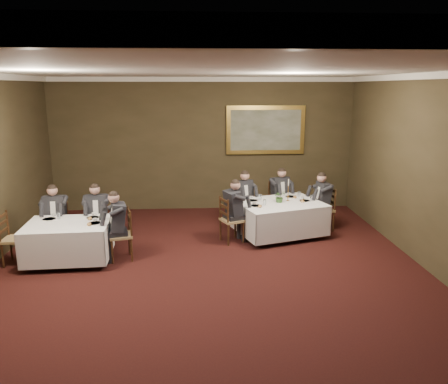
{
  "coord_description": "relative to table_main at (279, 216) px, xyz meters",
  "views": [
    {
      "loc": [
        -0.12,
        -6.59,
        3.25
      ],
      "look_at": [
        0.39,
        2.1,
        1.15
      ],
      "focal_mm": 35.0,
      "sensor_mm": 36.0,
      "label": 1
    }
  ],
  "objects": [
    {
      "name": "place_setting_table_second",
      "position": [
        -4.63,
        -0.94,
        0.35
      ],
      "size": [
        0.33,
        0.31,
        0.14
      ],
      "color": "white",
      "rests_on": "table_second"
    },
    {
      "name": "back_wall",
      "position": [
        -1.66,
        2.36,
        1.3
      ],
      "size": [
        8.0,
        0.1,
        3.5
      ],
      "primitive_type": "cube",
      "color": "#342C1A",
      "rests_on": "ground"
    },
    {
      "name": "ceiling",
      "position": [
        -1.66,
        -2.64,
        3.05
      ],
      "size": [
        8.0,
        10.0,
        0.1
      ],
      "primitive_type": "cube",
      "color": "silver",
      "rests_on": "back_wall"
    },
    {
      "name": "diner_sec_backright",
      "position": [
        -3.89,
        -0.46,
        0.06
      ],
      "size": [
        0.45,
        0.52,
        1.35
      ],
      "rotation": [
        0.0,
        0.0,
        3.24
      ],
      "color": "black",
      "rests_on": "chair_sec_backright"
    },
    {
      "name": "diner_main_endright",
      "position": [
        1.09,
        0.35,
        0.06
      ],
      "size": [
        0.53,
        0.47,
        1.35
      ],
      "rotation": [
        0.0,
        0.0,
        1.72
      ],
      "color": "black",
      "rests_on": "chair_main_endright"
    },
    {
      "name": "chair_sec_endright",
      "position": [
        -3.29,
        -1.21,
        -0.17
      ],
      "size": [
        0.52,
        0.53,
        1.0
      ],
      "rotation": [
        0.0,
        0.0,
        1.83
      ],
      "color": "#947A4B",
      "rests_on": "ground"
    },
    {
      "name": "table_second",
      "position": [
        -4.26,
        -1.26,
        -0.0
      ],
      "size": [
        1.61,
        1.26,
        0.67
      ],
      "rotation": [
        0.0,
        0.0,
        0.05
      ],
      "color": "black",
      "rests_on": "ground"
    },
    {
      "name": "place_setting_table_main",
      "position": [
        -0.53,
        0.24,
        0.35
      ],
      "size": [
        0.33,
        0.31,
        0.14
      ],
      "color": "white",
      "rests_on": "table_main"
    },
    {
      "name": "diner_main_backright",
      "position": [
        0.19,
        1.03,
        0.06
      ],
      "size": [
        0.54,
        0.59,
        1.35
      ],
      "rotation": [
        0.0,
        0.0,
        3.49
      ],
      "color": "black",
      "rests_on": "chair_main_backright"
    },
    {
      "name": "chair_sec_backright",
      "position": [
        -3.89,
        -0.45,
        -0.17
      ],
      "size": [
        0.48,
        0.46,
        1.0
      ],
      "rotation": [
        0.0,
        0.0,
        3.24
      ],
      "color": "#947A4B",
      "rests_on": "ground"
    },
    {
      "name": "chair_sec_endleft",
      "position": [
        -5.23,
        -1.31,
        -0.17
      ],
      "size": [
        0.42,
        0.44,
        1.0
      ],
      "rotation": [
        0.0,
        0.0,
        -1.57
      ],
      "color": "#947A4B",
      "rests_on": "ground"
    },
    {
      "name": "chair_main_endleft",
      "position": [
        -1.1,
        -0.35,
        -0.17
      ],
      "size": [
        0.56,
        0.57,
        1.0
      ],
      "rotation": [
        0.0,
        0.0,
        -1.17
      ],
      "color": "#947A4B",
      "rests_on": "ground"
    },
    {
      "name": "diner_main_backleft",
      "position": [
        -0.75,
        0.73,
        0.06
      ],
      "size": [
        0.57,
        0.61,
        1.35
      ],
      "rotation": [
        0.0,
        0.0,
        3.61
      ],
      "color": "black",
      "rests_on": "chair_main_backleft"
    },
    {
      "name": "painting",
      "position": [
        -0.0,
        2.3,
        1.69
      ],
      "size": [
        2.08,
        0.09,
        1.28
      ],
      "color": "#E5C653",
      "rests_on": "back_wall"
    },
    {
      "name": "centerpiece",
      "position": [
        -0.01,
        0.01,
        0.46
      ],
      "size": [
        0.32,
        0.3,
        0.28
      ],
      "primitive_type": "imported",
      "rotation": [
        0.0,
        0.0,
        0.38
      ],
      "color": "#2D5926",
      "rests_on": "table_main"
    },
    {
      "name": "chair_main_backright",
      "position": [
        0.18,
        1.04,
        -0.17
      ],
      "size": [
        0.56,
        0.54,
        1.0
      ],
      "rotation": [
        0.0,
        0.0,
        3.49
      ],
      "color": "#947A4B",
      "rests_on": "ground"
    },
    {
      "name": "chair_main_endright",
      "position": [
        1.1,
        0.35,
        -0.17
      ],
      "size": [
        0.48,
        0.5,
        1.0
      ],
      "rotation": [
        0.0,
        0.0,
        1.72
      ],
      "color": "#947A4B",
      "rests_on": "ground"
    },
    {
      "name": "chair_main_backleft",
      "position": [
        -0.75,
        0.74,
        -0.17
      ],
      "size": [
        0.58,
        0.57,
        1.0
      ],
      "rotation": [
        0.0,
        0.0,
        3.61
      ],
      "color": "#947A4B",
      "rests_on": "ground"
    },
    {
      "name": "diner_sec_backleft",
      "position": [
        -4.71,
        -0.51,
        0.06
      ],
      "size": [
        0.43,
        0.5,
        1.35
      ],
      "rotation": [
        0.0,
        0.0,
        3.19
      ],
      "color": "black",
      "rests_on": "chair_sec_backleft"
    },
    {
      "name": "ground",
      "position": [
        -1.66,
        -2.64,
        -0.45
      ],
      "size": [
        10.0,
        10.0,
        0.0
      ],
      "primitive_type": "plane",
      "color": "black",
      "rests_on": "ground"
    },
    {
      "name": "table_main",
      "position": [
        0.0,
        0.0,
        0.0
      ],
      "size": [
        2.16,
        1.88,
        0.67
      ],
      "rotation": [
        0.0,
        0.0,
        0.31
      ],
      "color": "black",
      "rests_on": "ground"
    },
    {
      "name": "candlestick",
      "position": [
        0.21,
        0.13,
        0.5
      ],
      "size": [
        0.07,
        0.07,
        0.51
      ],
      "color": "#B88238",
      "rests_on": "table_main"
    },
    {
      "name": "crown_molding",
      "position": [
        -1.66,
        -2.64,
        2.99
      ],
      "size": [
        8.0,
        10.0,
        0.12
      ],
      "color": "white",
      "rests_on": "back_wall"
    },
    {
      "name": "diner_main_endleft",
      "position": [
        -1.09,
        -0.35,
        0.06
      ],
      "size": [
        0.6,
        0.56,
        1.35
      ],
      "rotation": [
        0.0,
        0.0,
        -1.17
      ],
      "color": "black",
      "rests_on": "chair_main_endleft"
    },
    {
      "name": "diner_sec_endright",
      "position": [
        -3.3,
        -1.21,
        0.06
      ],
      "size": [
        0.57,
        0.51,
        1.35
      ],
      "rotation": [
        0.0,
        0.0,
        1.83
      ],
      "color": "black",
      "rests_on": "chair_sec_endright"
    },
    {
      "name": "chair_sec_backleft",
      "position": [
        -4.71,
        -0.49,
        -0.17
      ],
      "size": [
        0.46,
        0.44,
        1.0
      ],
      "rotation": [
        0.0,
        0.0,
        3.19
      ],
      "color": "#947A4B",
      "rests_on": "ground"
    }
  ]
}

